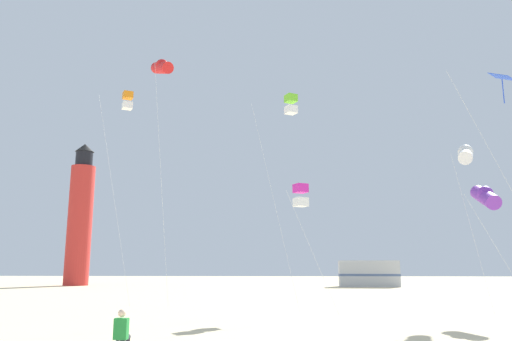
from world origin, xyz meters
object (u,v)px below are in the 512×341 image
object	(u,v)px
kite_diamond_blue	(503,86)
kite_tube_scarlet	(162,67)
kite_flyer_standing	(122,331)
kite_tube_white	(466,154)
lighthouse_distant	(80,218)
rv_van_silver	(369,274)
kite_box_magenta	(301,195)
kite_box_orange	(127,101)
kite_tube_violet	(485,196)
kite_box_lime	(291,105)

from	to	relation	value
kite_diamond_blue	kite_tube_scarlet	world-z (taller)	kite_tube_scarlet
kite_flyer_standing	kite_tube_white	xyz separation A→B (m)	(13.71, 12.73, 7.38)
kite_flyer_standing	lighthouse_distant	world-z (taller)	lighthouse_distant
kite_diamond_blue	kite_tube_scarlet	xyz separation A→B (m)	(-16.61, 6.96, 4.20)
rv_van_silver	lighthouse_distant	bearing A→B (deg)	-179.17
lighthouse_distant	rv_van_silver	xyz separation A→B (m)	(33.25, -1.32, -6.45)
kite_flyer_standing	kite_tube_scarlet	world-z (taller)	kite_tube_scarlet
kite_box_magenta	rv_van_silver	size ratio (longest dim) A/B	0.96
kite_box_magenta	kite_box_orange	bearing A→B (deg)	154.44
kite_diamond_blue	rv_van_silver	bearing A→B (deg)	90.27
kite_diamond_blue	kite_tube_white	bearing A→B (deg)	88.09
kite_tube_violet	lighthouse_distant	bearing A→B (deg)	135.67
kite_diamond_blue	kite_box_magenta	distance (m)	10.30
kite_tube_scarlet	kite_box_lime	world-z (taller)	kite_tube_scarlet
kite_tube_violet	kite_tube_white	size ratio (longest dim) A/B	0.71
kite_box_lime	rv_van_silver	bearing A→B (deg)	72.48
kite_tube_white	kite_flyer_standing	bearing A→B (deg)	-137.14
kite_tube_violet	kite_flyer_standing	bearing A→B (deg)	-141.89
kite_diamond_blue	kite_tube_white	xyz separation A→B (m)	(0.17, 5.20, -1.78)
kite_diamond_blue	kite_box_magenta	xyz separation A→B (m)	(-8.52, 4.13, -4.05)
kite_tube_violet	kite_box_lime	size ratio (longest dim) A/B	0.51
kite_tube_scarlet	lighthouse_distant	world-z (taller)	lighthouse_distant
kite_box_magenta	lighthouse_distant	size ratio (longest dim) A/B	0.38
kite_box_orange	kite_tube_violet	bearing A→B (deg)	-17.29
lighthouse_distant	kite_box_lime	bearing A→B (deg)	-49.76
kite_tube_violet	rv_van_silver	world-z (taller)	kite_tube_violet
kite_box_magenta	lighthouse_distant	distance (m)	40.55
kite_diamond_blue	kite_box_orange	world-z (taller)	kite_box_orange
kite_box_lime	rv_van_silver	xyz separation A→B (m)	(8.73, 27.65, -10.13)
kite_tube_violet	kite_box_lime	xyz separation A→B (m)	(-9.08, 3.86, 6.04)
kite_box_orange	rv_van_silver	xyz separation A→B (m)	(19.26, 25.41, -11.34)
kite_tube_violet	kite_tube_scarlet	xyz separation A→B (m)	(-16.80, 3.72, 8.49)
kite_box_magenta	lighthouse_distant	xyz separation A→B (m)	(-24.90, 31.94, 2.11)
kite_diamond_blue	kite_tube_scarlet	bearing A→B (deg)	157.26
kite_flyer_standing	kite_box_magenta	xyz separation A→B (m)	(5.02, 11.66, 5.11)
kite_flyer_standing	lighthouse_distant	bearing A→B (deg)	-65.02
kite_tube_scarlet	kite_tube_violet	bearing A→B (deg)	-12.49
kite_flyer_standing	rv_van_silver	size ratio (longest dim) A/B	0.18
kite_tube_white	kite_box_orange	size ratio (longest dim) A/B	0.65
kite_box_lime	kite_box_orange	xyz separation A→B (m)	(-10.53, 2.25, 1.21)
kite_tube_scarlet	kite_box_orange	world-z (taller)	kite_tube_scarlet
kite_diamond_blue	kite_tube_scarlet	size ratio (longest dim) A/B	0.71
kite_tube_violet	rv_van_silver	size ratio (longest dim) A/B	0.94
kite_flyer_standing	lighthouse_distant	distance (m)	48.45
kite_tube_white	kite_tube_scarlet	size ratio (longest dim) A/B	0.59
kite_flyer_standing	kite_tube_violet	bearing A→B (deg)	-141.43
kite_flyer_standing	lighthouse_distant	size ratio (longest dim) A/B	0.07
kite_box_lime	lighthouse_distant	size ratio (longest dim) A/B	0.72
rv_van_silver	kite_box_orange	bearing A→B (deg)	-124.06
kite_box_magenta	kite_box_lime	xyz separation A→B (m)	(-0.37, 2.97, 5.80)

